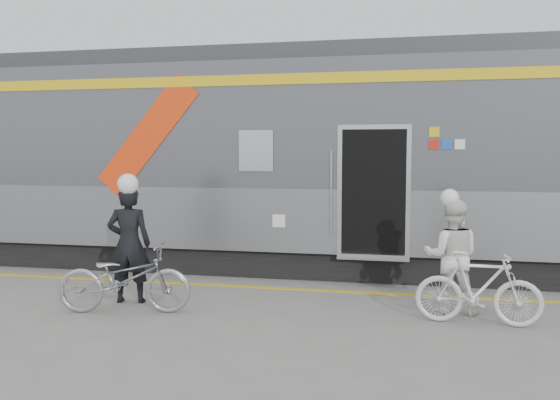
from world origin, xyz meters
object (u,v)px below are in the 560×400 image
(woman, at_px, (452,256))
(bicycle_right, at_px, (478,288))
(bicycle_left, at_px, (125,278))
(man, at_px, (129,244))

(woman, distance_m, bicycle_right, 0.70)
(bicycle_left, distance_m, bicycle_right, 4.74)
(bicycle_left, height_order, bicycle_right, bicycle_left)
(bicycle_left, xyz_separation_m, woman, (4.42, 0.97, 0.31))
(woman, bearing_deg, bicycle_left, 15.95)
(bicycle_left, bearing_deg, man, 7.81)
(man, xyz_separation_m, bicycle_left, (0.20, -0.55, -0.39))
(man, distance_m, bicycle_left, 0.70)
(man, xyz_separation_m, woman, (4.62, 0.42, -0.08))
(bicycle_left, xyz_separation_m, bicycle_right, (4.72, 0.42, -0.00))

